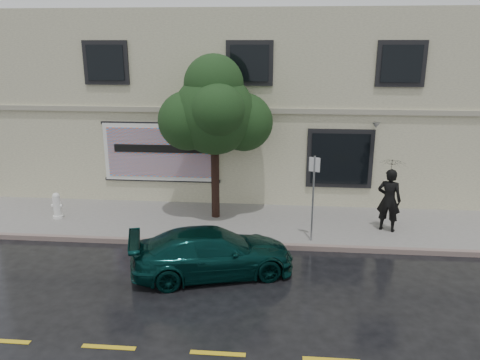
# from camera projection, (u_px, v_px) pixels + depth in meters

# --- Properties ---
(ground) EXTENTS (90.00, 90.00, 0.00)m
(ground) POSITION_uv_depth(u_px,v_px,m) (235.00, 271.00, 12.50)
(ground) COLOR black
(ground) RESTS_ON ground
(sidewalk) EXTENTS (20.00, 3.50, 0.15)m
(sidewalk) POSITION_uv_depth(u_px,v_px,m) (245.00, 223.00, 15.59)
(sidewalk) COLOR gray
(sidewalk) RESTS_ON ground
(curb) EXTENTS (20.00, 0.18, 0.16)m
(curb) POSITION_uv_depth(u_px,v_px,m) (240.00, 245.00, 13.91)
(curb) COLOR gray
(curb) RESTS_ON ground
(road_marking) EXTENTS (19.00, 0.12, 0.01)m
(road_marking) POSITION_uv_depth(u_px,v_px,m) (218.00, 353.00, 9.15)
(road_marking) COLOR gold
(road_marking) RESTS_ON ground
(building) EXTENTS (20.00, 8.12, 7.00)m
(building) POSITION_uv_depth(u_px,v_px,m) (256.00, 100.00, 20.11)
(building) COLOR beige
(building) RESTS_ON ground
(billboard) EXTENTS (4.30, 0.16, 2.20)m
(billboard) POSITION_uv_depth(u_px,v_px,m) (161.00, 152.00, 16.90)
(billboard) COLOR white
(billboard) RESTS_ON ground
(car) EXTENTS (4.57, 2.99, 1.23)m
(car) POSITION_uv_depth(u_px,v_px,m) (213.00, 252.00, 12.17)
(car) COLOR #072D2A
(car) RESTS_ON ground
(pedestrian) EXTENTS (0.86, 0.73, 2.01)m
(pedestrian) POSITION_uv_depth(u_px,v_px,m) (389.00, 200.00, 14.55)
(pedestrian) COLOR black
(pedestrian) RESTS_ON sidewalk
(umbrella) EXTENTS (1.15, 1.15, 0.65)m
(umbrella) POSITION_uv_depth(u_px,v_px,m) (393.00, 159.00, 14.18)
(umbrella) COLOR black
(umbrella) RESTS_ON pedestrian
(street_tree) EXTENTS (2.64, 2.64, 4.84)m
(street_tree) POSITION_uv_depth(u_px,v_px,m) (214.00, 114.00, 15.02)
(street_tree) COLOR black
(street_tree) RESTS_ON sidewalk
(fire_hydrant) EXTENTS (0.37, 0.34, 0.89)m
(fire_hydrant) POSITION_uv_depth(u_px,v_px,m) (57.00, 206.00, 15.75)
(fire_hydrant) COLOR white
(fire_hydrant) RESTS_ON sidewalk
(sign_pole) EXTENTS (0.31, 0.12, 2.61)m
(sign_pole) POSITION_uv_depth(u_px,v_px,m) (313.00, 191.00, 13.61)
(sign_pole) COLOR #909498
(sign_pole) RESTS_ON sidewalk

